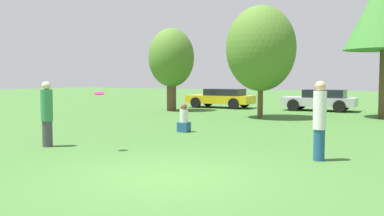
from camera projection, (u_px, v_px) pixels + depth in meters
ground_plane at (166, 177)px, 8.13m from camera, size 120.00×120.00×0.00m
person_thrower at (47, 113)px, 11.67m from camera, size 0.33×0.33×1.83m
person_catcher at (320, 120)px, 9.67m from camera, size 0.30×0.30×1.86m
frisbee at (99, 93)px, 10.89m from camera, size 0.27×0.26×0.10m
bystander_sitting at (184, 120)px, 14.90m from camera, size 0.40×0.33×1.02m
tree_0 at (171, 59)px, 24.58m from camera, size 2.69×2.69×4.86m
tree_1 at (261, 49)px, 20.01m from camera, size 3.34×3.34×5.39m
parked_car_yellow at (221, 98)px, 27.23m from camera, size 4.31×2.12×1.24m
parked_car_silver at (321, 99)px, 24.61m from camera, size 4.20×2.03×1.26m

